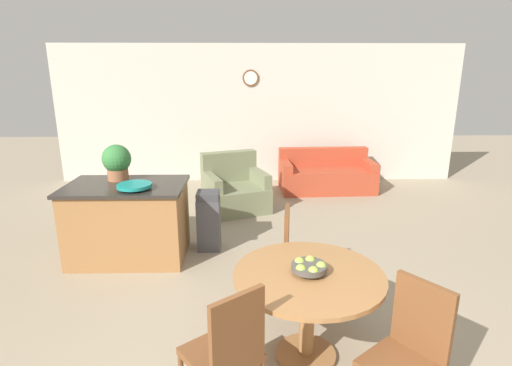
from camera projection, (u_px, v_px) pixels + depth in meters
The scene contains 12 objects.
wall_back at pixel (258, 114), 7.97m from camera, with size 8.00×0.09×2.70m.
dining_table at pixel (308, 293), 3.02m from camera, with size 1.14×1.14×0.74m.
dining_chair_near_left at pixel (228, 349), 2.50m from camera, with size 0.59×0.59×0.95m.
dining_chair_near_right at pixel (410, 350), 2.49m from camera, with size 0.59×0.59×0.95m.
dining_chair_far_side at pixel (298, 253), 3.81m from camera, with size 0.47×0.47×0.95m.
fruit_bowl at pixel (309, 267), 2.96m from camera, with size 0.27×0.27×0.10m.
kitchen_island at pixel (129, 221), 4.76m from camera, with size 1.38×0.89×0.92m.
teal_bowl at pixel (134, 186), 4.43m from camera, with size 0.38×0.38×0.06m.
potted_plant at pixel (117, 161), 4.77m from camera, with size 0.34×0.34×0.43m.
trash_bin at pixel (209, 221), 5.02m from camera, with size 0.28×0.29×0.76m.
couch at pixel (326, 176), 7.58m from camera, with size 1.76×0.97×0.75m.
armchair at pixel (235, 191), 6.51m from camera, with size 1.18×1.16×0.90m.
Camera 1 is at (-0.21, -1.74, 2.20)m, focal length 28.00 mm.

